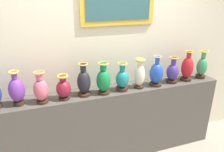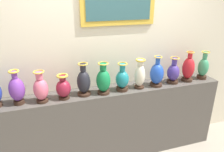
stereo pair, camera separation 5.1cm
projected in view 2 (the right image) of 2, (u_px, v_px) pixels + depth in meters
name	position (u px, v px, depth m)	size (l,w,h in m)	color
display_shelf	(112.00, 124.00, 2.85)	(2.98, 0.34, 1.01)	#4C4742
back_wall	(107.00, 47.00, 2.68)	(5.38, 0.14, 3.00)	beige
vase_violet	(17.00, 89.00, 2.27)	(0.17, 0.17, 0.39)	#382319
vase_rose	(41.00, 89.00, 2.32)	(0.16, 0.16, 0.36)	#382319
vase_burgundy	(63.00, 88.00, 2.40)	(0.17, 0.17, 0.29)	#382319
vase_onyx	(84.00, 82.00, 2.48)	(0.16, 0.16, 0.40)	#382319
vase_emerald	(103.00, 80.00, 2.52)	(0.17, 0.17, 0.39)	#382319
vase_teal	(122.00, 79.00, 2.60)	(0.16, 0.16, 0.36)	#382319
vase_ivory	(140.00, 74.00, 2.66)	(0.13, 0.13, 0.38)	#382319
vase_sapphire	(157.00, 74.00, 2.73)	(0.18, 0.18, 0.40)	#382319
vase_indigo	(173.00, 73.00, 2.82)	(0.16, 0.16, 0.36)	#382319
vase_crimson	(188.00, 69.00, 2.88)	(0.16, 0.16, 0.41)	#382319
vase_jade	(203.00, 67.00, 2.96)	(0.14, 0.14, 0.39)	#382319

